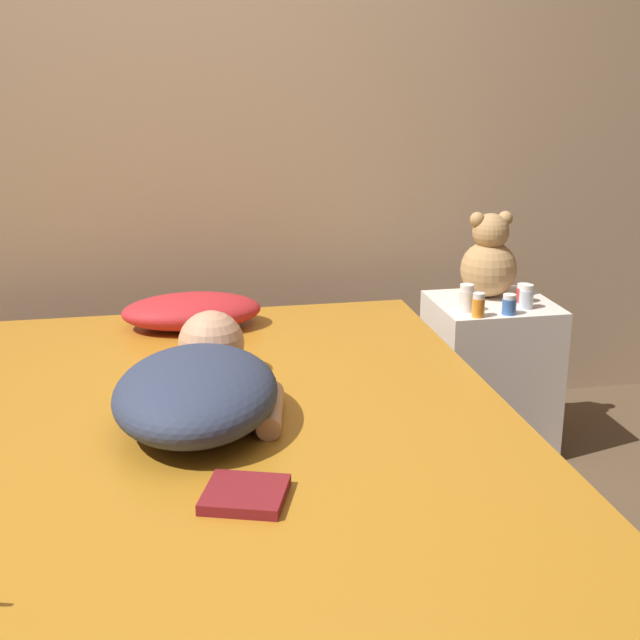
{
  "coord_description": "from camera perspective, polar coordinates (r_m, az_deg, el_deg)",
  "views": [
    {
      "loc": [
        -0.05,
        -2.04,
        1.44
      ],
      "look_at": [
        0.4,
        0.26,
        0.71
      ],
      "focal_mm": 50.0,
      "sensor_mm": 36.0,
      "label": 1
    }
  ],
  "objects": [
    {
      "name": "wall_back",
      "position": [
        3.37,
        -10.53,
        14.67
      ],
      "size": [
        8.0,
        0.06,
        2.6
      ],
      "color": "tan",
      "rests_on": "ground_plane"
    },
    {
      "name": "bottle_blue",
      "position": [
        3.09,
        12.02,
        0.97
      ],
      "size": [
        0.05,
        0.05,
        0.07
      ],
      "color": "#3866B2",
      "rests_on": "nightstand"
    },
    {
      "name": "bottle_clear",
      "position": [
        3.17,
        13.07,
        1.45
      ],
      "size": [
        0.05,
        0.05,
        0.08
      ],
      "color": "silver",
      "rests_on": "nightstand"
    },
    {
      "name": "bottle_white",
      "position": [
        3.09,
        9.35,
        1.38
      ],
      "size": [
        0.05,
        0.05,
        0.1
      ],
      "color": "white",
      "rests_on": "nightstand"
    },
    {
      "name": "bottle_orange",
      "position": [
        3.04,
        10.1,
        0.93
      ],
      "size": [
        0.04,
        0.04,
        0.08
      ],
      "color": "orange",
      "rests_on": "nightstand"
    },
    {
      "name": "pillow",
      "position": [
        3.0,
        -8.21,
        0.57
      ],
      "size": [
        0.46,
        0.28,
        0.11
      ],
      "color": "red",
      "rests_on": "bed"
    },
    {
      "name": "ground_plane",
      "position": [
        2.5,
        -8.31,
        -18.06
      ],
      "size": [
        12.0,
        12.0,
        0.0
      ],
      "primitive_type": "plane",
      "color": "brown"
    },
    {
      "name": "bottle_red",
      "position": [
        3.25,
        12.91,
        1.68
      ],
      "size": [
        0.05,
        0.05,
        0.07
      ],
      "color": "#B72D2D",
      "rests_on": "nightstand"
    },
    {
      "name": "teddy_bear",
      "position": [
        3.28,
        10.77,
        3.8
      ],
      "size": [
        0.2,
        0.2,
        0.31
      ],
      "color": "tan",
      "rests_on": "nightstand"
    },
    {
      "name": "nightstand",
      "position": [
        3.33,
        10.76,
        -3.45
      ],
      "size": [
        0.42,
        0.39,
        0.56
      ],
      "color": "silver",
      "rests_on": "ground_plane"
    },
    {
      "name": "bed",
      "position": [
        2.36,
        -8.59,
        -12.87
      ],
      "size": [
        1.75,
        2.09,
        0.53
      ],
      "color": "#4C331E",
      "rests_on": "ground_plane"
    },
    {
      "name": "person_lying",
      "position": [
        2.27,
        -7.69,
        -4.14
      ],
      "size": [
        0.5,
        0.75,
        0.19
      ],
      "rotation": [
        0.0,
        0.0,
        -0.18
      ],
      "color": "#2D3851",
      "rests_on": "bed"
    },
    {
      "name": "book",
      "position": [
        1.9,
        -4.82,
        -11.06
      ],
      "size": [
        0.21,
        0.21,
        0.02
      ],
      "rotation": [
        0.0,
        0.0,
        -0.33
      ],
      "color": "maroon",
      "rests_on": "bed"
    }
  ]
}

